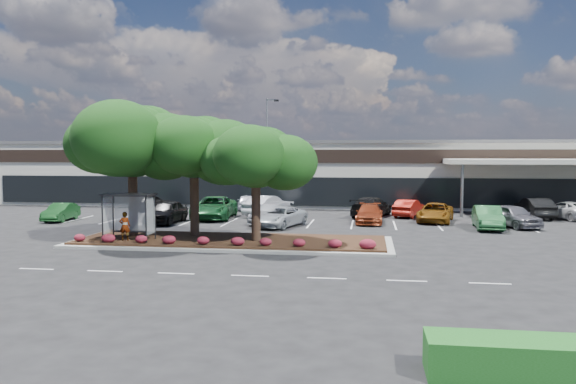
# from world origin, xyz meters

# --- Properties ---
(ground) EXTENTS (160.00, 160.00, 0.00)m
(ground) POSITION_xyz_m (0.00, 0.00, 0.00)
(ground) COLOR black
(ground) RESTS_ON ground
(retail_store) EXTENTS (80.40, 25.20, 6.25)m
(retail_store) POSITION_xyz_m (0.06, 33.91, 3.15)
(retail_store) COLOR silver
(retail_store) RESTS_ON ground
(landscape_island) EXTENTS (18.00, 6.00, 0.26)m
(landscape_island) POSITION_xyz_m (-2.00, 4.00, 0.12)
(landscape_island) COLOR gray
(landscape_island) RESTS_ON ground
(lane_markings) EXTENTS (33.12, 20.06, 0.01)m
(lane_markings) POSITION_xyz_m (-0.14, 10.42, 0.01)
(lane_markings) COLOR silver
(lane_markings) RESTS_ON ground
(shrub_row) EXTENTS (17.00, 0.80, 0.50)m
(shrub_row) POSITION_xyz_m (-2.00, 1.90, 0.51)
(shrub_row) COLOR maroon
(shrub_row) RESTS_ON landscape_island
(bus_shelter) EXTENTS (2.75, 1.55, 2.59)m
(bus_shelter) POSITION_xyz_m (-7.50, 2.95, 2.31)
(bus_shelter) COLOR black
(bus_shelter) RESTS_ON landscape_island
(island_tree_west) EXTENTS (7.20, 7.20, 7.89)m
(island_tree_west) POSITION_xyz_m (-8.00, 4.50, 4.21)
(island_tree_west) COLOR #12350C
(island_tree_west) RESTS_ON landscape_island
(island_tree_mid) EXTENTS (6.60, 6.60, 7.32)m
(island_tree_mid) POSITION_xyz_m (-4.50, 5.20, 3.92)
(island_tree_mid) COLOR #12350C
(island_tree_mid) RESTS_ON landscape_island
(island_tree_east) EXTENTS (5.80, 5.80, 6.50)m
(island_tree_east) POSITION_xyz_m (-0.50, 3.70, 3.51)
(island_tree_east) COLOR #12350C
(island_tree_east) RESTS_ON landscape_island
(hedge_south_east) EXTENTS (6.00, 1.30, 0.90)m
(hedge_south_east) POSITION_xyz_m (10.00, -13.50, 0.45)
(hedge_south_east) COLOR #184A13
(hedge_south_east) RESTS_ON ground
(conifer_north_west) EXTENTS (4.40, 4.40, 10.00)m
(conifer_north_west) POSITION_xyz_m (-30.00, 46.00, 5.00)
(conifer_north_west) COLOR #12350C
(conifer_north_west) RESTS_ON ground
(person_waiting) EXTENTS (0.66, 0.52, 1.60)m
(person_waiting) POSITION_xyz_m (-7.70, 2.67, 1.06)
(person_waiting) COLOR #594C47
(person_waiting) RESTS_ON landscape_island
(light_pole) EXTENTS (1.43, 0.68, 10.43)m
(light_pole) POSITION_xyz_m (-4.24, 27.98, 4.64)
(light_pole) COLOR gray
(light_pole) RESTS_ON ground
(car_0) EXTENTS (1.78, 4.12, 1.32)m
(car_0) POSITION_xyz_m (-17.26, 12.50, 0.66)
(car_0) COLOR #184D1F
(car_0) RESTS_ON ground
(car_1) EXTENTS (2.09, 4.89, 1.65)m
(car_1) POSITION_xyz_m (-8.90, 12.28, 0.82)
(car_1) COLOR black
(car_1) RESTS_ON ground
(car_2) EXTENTS (3.27, 6.37, 1.72)m
(car_2) POSITION_xyz_m (-6.24, 15.52, 0.86)
(car_2) COLOR #144922
(car_2) RESTS_ON ground
(car_3) EXTENTS (3.79, 5.45, 1.38)m
(car_3) POSITION_xyz_m (-0.44, 11.52, 0.69)
(car_3) COLOR #9FA5AB
(car_3) RESTS_ON ground
(car_4) EXTENTS (3.08, 5.36, 1.46)m
(car_4) POSITION_xyz_m (-1.35, 13.33, 0.73)
(car_4) COLOR #979BA3
(car_4) RESTS_ON ground
(car_5) EXTENTS (2.02, 4.71, 1.35)m
(car_5) POSITION_xyz_m (5.71, 14.40, 0.68)
(car_5) COLOR maroon
(car_5) RESTS_ON ground
(car_6) EXTENTS (3.32, 5.39, 1.39)m
(car_6) POSITION_xyz_m (10.54, 15.81, 0.70)
(car_6) COLOR brown
(car_6) RESTS_ON ground
(car_7) EXTENTS (1.97, 4.81, 1.55)m
(car_7) POSITION_xyz_m (13.58, 12.39, 0.78)
(car_7) COLOR #21562B
(car_7) RESTS_ON ground
(car_8) EXTENTS (3.45, 4.94, 1.56)m
(car_8) POSITION_xyz_m (15.52, 13.62, 0.78)
(car_8) COLOR #55545C
(car_8) RESTS_ON ground
(car_9) EXTENTS (3.32, 4.54, 1.44)m
(car_9) POSITION_xyz_m (-13.38, 20.55, 0.72)
(car_9) COLOR black
(car_9) RESTS_ON ground
(car_11) EXTENTS (2.51, 4.31, 1.38)m
(car_11) POSITION_xyz_m (-5.16, 22.37, 0.69)
(car_11) COLOR silver
(car_11) RESTS_ON ground
(car_12) EXTENTS (3.36, 5.36, 1.67)m
(car_12) POSITION_xyz_m (-2.50, 17.92, 0.83)
(car_12) COLOR #A0A2AB
(car_12) RESTS_ON ground
(car_14) EXTENTS (3.66, 5.91, 1.60)m
(car_14) POSITION_xyz_m (5.85, 18.63, 0.80)
(car_14) COLOR black
(car_14) RESTS_ON ground
(car_15) EXTENTS (2.84, 4.49, 1.40)m
(car_15) POSITION_xyz_m (8.83, 19.03, 0.70)
(car_15) COLOR maroon
(car_15) RESTS_ON ground
(car_16) EXTENTS (2.09, 5.00, 1.61)m
(car_16) POSITION_xyz_m (18.50, 19.41, 0.80)
(car_16) COLOR black
(car_16) RESTS_ON ground
(car_17) EXTENTS (3.87, 5.40, 1.37)m
(car_17) POSITION_xyz_m (20.83, 19.19, 0.68)
(car_17) COLOR silver
(car_17) RESTS_ON ground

